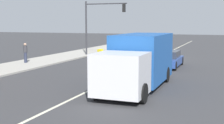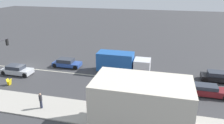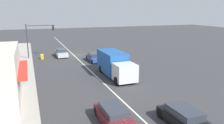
{
  "view_description": "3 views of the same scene",
  "coord_description": "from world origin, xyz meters",
  "px_view_note": "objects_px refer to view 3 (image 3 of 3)",
  "views": [
    {
      "loc": [
        -6.73,
        30.66,
        3.53
      ],
      "look_at": [
        0.34,
        11.96,
        0.98
      ],
      "focal_mm": 50.0,
      "sensor_mm": 36.0,
      "label": 1
    },
    {
      "loc": [
        26.46,
        20.46,
        12.24
      ],
      "look_at": [
        -1.81,
        13.3,
        1.56
      ],
      "focal_mm": 35.0,
      "sensor_mm": 36.0,
      "label": 2
    },
    {
      "loc": [
        7.34,
        38.44,
        7.82
      ],
      "look_at": [
        -1.82,
        14.64,
        1.78
      ],
      "focal_mm": 35.0,
      "sensor_mm": 36.0,
      "label": 3
    }
  ],
  "objects_px": {
    "pedestrian": "(13,65)",
    "warning_aframe_sign": "(42,57)",
    "suv_black": "(185,119)",
    "sedan_maroon": "(114,116)",
    "delivery_truck": "(115,64)",
    "coupe_blue": "(95,57)",
    "traffic_signal_main": "(36,35)",
    "sedan_silver": "(61,53)"
  },
  "relations": [
    {
      "from": "sedan_silver",
      "to": "traffic_signal_main",
      "type": "bearing_deg",
      "value": 1.82
    },
    {
      "from": "delivery_truck",
      "to": "sedan_silver",
      "type": "relative_size",
      "value": 1.76
    },
    {
      "from": "suv_black",
      "to": "delivery_truck",
      "type": "bearing_deg",
      "value": -90.0
    },
    {
      "from": "delivery_truck",
      "to": "coupe_blue",
      "type": "bearing_deg",
      "value": -90.0
    },
    {
      "from": "delivery_truck",
      "to": "sedan_maroon",
      "type": "distance_m",
      "value": 11.81
    },
    {
      "from": "delivery_truck",
      "to": "coupe_blue",
      "type": "height_order",
      "value": "delivery_truck"
    },
    {
      "from": "warning_aframe_sign",
      "to": "delivery_truck",
      "type": "xyz_separation_m",
      "value": [
        -7.68,
        12.85,
        1.04
      ]
    },
    {
      "from": "suv_black",
      "to": "pedestrian",
      "type": "bearing_deg",
      "value": -58.39
    },
    {
      "from": "warning_aframe_sign",
      "to": "coupe_blue",
      "type": "distance_m",
      "value": 8.79
    },
    {
      "from": "pedestrian",
      "to": "sedan_maroon",
      "type": "distance_m",
      "value": 18.33
    },
    {
      "from": "traffic_signal_main",
      "to": "sedan_silver",
      "type": "height_order",
      "value": "traffic_signal_main"
    },
    {
      "from": "sedan_maroon",
      "to": "coupe_blue",
      "type": "bearing_deg",
      "value": -102.72
    },
    {
      "from": "sedan_silver",
      "to": "coupe_blue",
      "type": "relative_size",
      "value": 1.0
    },
    {
      "from": "warning_aframe_sign",
      "to": "coupe_blue",
      "type": "height_order",
      "value": "coupe_blue"
    },
    {
      "from": "sedan_silver",
      "to": "suv_black",
      "type": "height_order",
      "value": "suv_black"
    },
    {
      "from": "warning_aframe_sign",
      "to": "coupe_blue",
      "type": "relative_size",
      "value": 0.2
    },
    {
      "from": "suv_black",
      "to": "coupe_blue",
      "type": "distance_m",
      "value": 21.55
    },
    {
      "from": "warning_aframe_sign",
      "to": "sedan_maroon",
      "type": "relative_size",
      "value": 0.19
    },
    {
      "from": "pedestrian",
      "to": "delivery_truck",
      "type": "bearing_deg",
      "value": 153.05
    },
    {
      "from": "sedan_silver",
      "to": "sedan_maroon",
      "type": "height_order",
      "value": "sedan_silver"
    },
    {
      "from": "traffic_signal_main",
      "to": "warning_aframe_sign",
      "type": "bearing_deg",
      "value": 119.72
    },
    {
      "from": "pedestrian",
      "to": "coupe_blue",
      "type": "xyz_separation_m",
      "value": [
        -11.63,
        -2.66,
        -0.38
      ]
    },
    {
      "from": "warning_aframe_sign",
      "to": "suv_black",
      "type": "xyz_separation_m",
      "value": [
        -7.68,
        25.83,
        0.22
      ]
    },
    {
      "from": "traffic_signal_main",
      "to": "sedan_silver",
      "type": "relative_size",
      "value": 1.31
    },
    {
      "from": "suv_black",
      "to": "sedan_maroon",
      "type": "distance_m",
      "value": 4.86
    },
    {
      "from": "delivery_truck",
      "to": "suv_black",
      "type": "relative_size",
      "value": 1.66
    },
    {
      "from": "traffic_signal_main",
      "to": "sedan_silver",
      "type": "distance_m",
      "value": 5.11
    },
    {
      "from": "warning_aframe_sign",
      "to": "sedan_silver",
      "type": "distance_m",
      "value": 3.52
    },
    {
      "from": "coupe_blue",
      "to": "suv_black",
      "type": "bearing_deg",
      "value": 90.0
    },
    {
      "from": "sedan_silver",
      "to": "sedan_maroon",
      "type": "bearing_deg",
      "value": 90.0
    },
    {
      "from": "pedestrian",
      "to": "warning_aframe_sign",
      "type": "height_order",
      "value": "pedestrian"
    },
    {
      "from": "traffic_signal_main",
      "to": "warning_aframe_sign",
      "type": "distance_m",
      "value": 3.71
    },
    {
      "from": "traffic_signal_main",
      "to": "pedestrian",
      "type": "distance_m",
      "value": 9.19
    },
    {
      "from": "warning_aframe_sign",
      "to": "suv_black",
      "type": "bearing_deg",
      "value": 106.55
    },
    {
      "from": "delivery_truck",
      "to": "sedan_maroon",
      "type": "bearing_deg",
      "value": 68.06
    },
    {
      "from": "delivery_truck",
      "to": "suv_black",
      "type": "height_order",
      "value": "delivery_truck"
    },
    {
      "from": "sedan_maroon",
      "to": "pedestrian",
      "type": "bearing_deg",
      "value": -66.76
    },
    {
      "from": "traffic_signal_main",
      "to": "delivery_truck",
      "type": "relative_size",
      "value": 0.75
    },
    {
      "from": "delivery_truck",
      "to": "suv_black",
      "type": "xyz_separation_m",
      "value": [
        0.0,
        12.98,
        -0.83
      ]
    },
    {
      "from": "pedestrian",
      "to": "sedan_maroon",
      "type": "bearing_deg",
      "value": 113.24
    },
    {
      "from": "pedestrian",
      "to": "sedan_silver",
      "type": "relative_size",
      "value": 0.39
    },
    {
      "from": "warning_aframe_sign",
      "to": "sedan_maroon",
      "type": "xyz_separation_m",
      "value": [
        -3.28,
        23.78,
        0.2
      ]
    }
  ]
}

